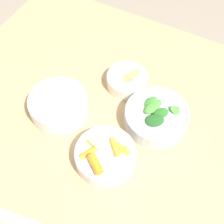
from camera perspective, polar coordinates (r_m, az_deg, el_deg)
name	(u,v)px	position (r m, az deg, el deg)	size (l,w,h in m)	color
ground_plane	(116,201)	(1.61, 0.72, -16.02)	(10.00, 10.00, 0.00)	gray
dining_table	(118,139)	(1.02, 1.10, -4.97)	(1.16, 0.92, 0.75)	tan
bowl_carrots	(105,155)	(0.84, -1.24, -7.92)	(0.17, 0.17, 0.07)	silver
bowl_greens	(156,117)	(0.91, 8.14, -0.82)	(0.19, 0.19, 0.09)	silver
bowl_beans_hotdog	(59,105)	(0.94, -9.74, 1.27)	(0.17, 0.17, 0.06)	silver
bowl_cookies	(127,79)	(0.99, 2.82, 5.98)	(0.13, 0.13, 0.04)	silver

